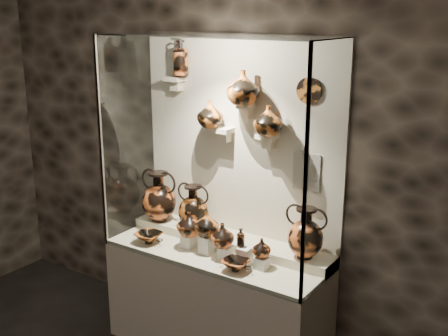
# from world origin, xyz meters

# --- Properties ---
(wall_back) EXTENTS (5.00, 0.02, 3.20)m
(wall_back) POSITION_xyz_m (0.00, 2.50, 1.60)
(wall_back) COLOR black
(wall_back) RESTS_ON ground
(plinth) EXTENTS (1.70, 0.60, 0.80)m
(plinth) POSITION_xyz_m (0.00, 2.18, 0.40)
(plinth) COLOR beige
(plinth) RESTS_ON floor
(front_tier) EXTENTS (1.68, 0.58, 0.03)m
(front_tier) POSITION_xyz_m (0.00, 2.18, 0.82)
(front_tier) COLOR beige
(front_tier) RESTS_ON plinth
(rear_tier) EXTENTS (1.70, 0.25, 0.10)m
(rear_tier) POSITION_xyz_m (0.00, 2.35, 0.85)
(rear_tier) COLOR beige
(rear_tier) RESTS_ON plinth
(back_panel) EXTENTS (1.70, 0.03, 1.60)m
(back_panel) POSITION_xyz_m (0.00, 2.50, 1.60)
(back_panel) COLOR beige
(back_panel) RESTS_ON plinth
(glass_front) EXTENTS (1.70, 0.01, 1.60)m
(glass_front) POSITION_xyz_m (0.00, 1.88, 1.60)
(glass_front) COLOR white
(glass_front) RESTS_ON plinth
(glass_left) EXTENTS (0.01, 0.60, 1.60)m
(glass_left) POSITION_xyz_m (-0.85, 2.18, 1.60)
(glass_left) COLOR white
(glass_left) RESTS_ON plinth
(glass_right) EXTENTS (0.01, 0.60, 1.60)m
(glass_right) POSITION_xyz_m (0.85, 2.18, 1.60)
(glass_right) COLOR white
(glass_right) RESTS_ON plinth
(glass_top) EXTENTS (1.70, 0.60, 0.01)m
(glass_top) POSITION_xyz_m (0.00, 2.18, 2.40)
(glass_top) COLOR white
(glass_top) RESTS_ON back_panel
(frame_post_left) EXTENTS (0.02, 0.02, 1.60)m
(frame_post_left) POSITION_xyz_m (-0.84, 1.89, 1.60)
(frame_post_left) COLOR gray
(frame_post_left) RESTS_ON plinth
(frame_post_right) EXTENTS (0.02, 0.02, 1.60)m
(frame_post_right) POSITION_xyz_m (0.84, 1.89, 1.60)
(frame_post_right) COLOR gray
(frame_post_right) RESTS_ON plinth
(pedestal_a) EXTENTS (0.09, 0.09, 0.10)m
(pedestal_a) POSITION_xyz_m (-0.22, 2.13, 0.88)
(pedestal_a) COLOR silver
(pedestal_a) RESTS_ON front_tier
(pedestal_b) EXTENTS (0.09, 0.09, 0.13)m
(pedestal_b) POSITION_xyz_m (-0.05, 2.13, 0.90)
(pedestal_b) COLOR silver
(pedestal_b) RESTS_ON front_tier
(pedestal_c) EXTENTS (0.09, 0.09, 0.09)m
(pedestal_c) POSITION_xyz_m (0.12, 2.13, 0.88)
(pedestal_c) COLOR silver
(pedestal_c) RESTS_ON front_tier
(pedestal_d) EXTENTS (0.09, 0.09, 0.12)m
(pedestal_d) POSITION_xyz_m (0.28, 2.13, 0.89)
(pedestal_d) COLOR silver
(pedestal_d) RESTS_ON front_tier
(pedestal_e) EXTENTS (0.09, 0.09, 0.08)m
(pedestal_e) POSITION_xyz_m (0.42, 2.13, 0.87)
(pedestal_e) COLOR silver
(pedestal_e) RESTS_ON front_tier
(bracket_ul) EXTENTS (0.14, 0.12, 0.04)m
(bracket_ul) POSITION_xyz_m (-0.55, 2.42, 2.05)
(bracket_ul) COLOR beige
(bracket_ul) RESTS_ON back_panel
(bracket_ca) EXTENTS (0.14, 0.12, 0.04)m
(bracket_ca) POSITION_xyz_m (-0.10, 2.42, 1.70)
(bracket_ca) COLOR beige
(bracket_ca) RESTS_ON back_panel
(bracket_cb) EXTENTS (0.10, 0.12, 0.04)m
(bracket_cb) POSITION_xyz_m (0.10, 2.42, 1.90)
(bracket_cb) COLOR beige
(bracket_cb) RESTS_ON back_panel
(bracket_cc) EXTENTS (0.14, 0.12, 0.04)m
(bracket_cc) POSITION_xyz_m (0.28, 2.42, 1.70)
(bracket_cc) COLOR beige
(bracket_cc) RESTS_ON back_panel
(amphora_left) EXTENTS (0.37, 0.37, 0.42)m
(amphora_left) POSITION_xyz_m (-0.65, 2.30, 1.11)
(amphora_left) COLOR #BE5624
(amphora_left) RESTS_ON rear_tier
(amphora_mid) EXTENTS (0.33, 0.33, 0.35)m
(amphora_mid) POSITION_xyz_m (-0.32, 2.33, 1.08)
(amphora_mid) COLOR #A3511C
(amphora_mid) RESTS_ON rear_tier
(amphora_right) EXTENTS (0.29, 0.29, 0.37)m
(amphora_right) POSITION_xyz_m (0.65, 2.32, 1.08)
(amphora_right) COLOR #BE5624
(amphora_right) RESTS_ON rear_tier
(jug_a) EXTENTS (0.19, 0.19, 0.19)m
(jug_a) POSITION_xyz_m (-0.20, 2.12, 1.03)
(jug_a) COLOR #BE5624
(jug_a) RESTS_ON pedestal_a
(jug_b) EXTENTS (0.21, 0.21, 0.19)m
(jug_b) POSITION_xyz_m (-0.05, 2.14, 1.05)
(jug_b) COLOR #A3511C
(jug_b) RESTS_ON pedestal_b
(jug_c) EXTENTS (0.20, 0.20, 0.18)m
(jug_c) POSITION_xyz_m (0.10, 2.11, 1.01)
(jug_c) COLOR #BE5624
(jug_c) RESTS_ON pedestal_c
(jug_e) EXTENTS (0.17, 0.17, 0.14)m
(jug_e) POSITION_xyz_m (0.41, 2.15, 0.98)
(jug_e) COLOR #BE5624
(jug_e) RESTS_ON pedestal_e
(lekythos_small) EXTENTS (0.08, 0.08, 0.15)m
(lekythos_small) POSITION_xyz_m (0.24, 2.13, 1.03)
(lekythos_small) COLOR #A3511C
(lekythos_small) RESTS_ON pedestal_d
(kylix_left) EXTENTS (0.27, 0.23, 0.10)m
(kylix_left) POSITION_xyz_m (-0.52, 2.02, 0.88)
(kylix_left) COLOR #A3511C
(kylix_left) RESTS_ON front_tier
(kylix_right) EXTENTS (0.30, 0.28, 0.10)m
(kylix_right) POSITION_xyz_m (0.29, 2.00, 0.88)
(kylix_right) COLOR #BE5624
(kylix_right) RESTS_ON front_tier
(lekythos_tall) EXTENTS (0.14, 0.14, 0.31)m
(lekythos_tall) POSITION_xyz_m (-0.47, 2.41, 2.22)
(lekythos_tall) COLOR #BE5624
(lekythos_tall) RESTS_ON bracket_ul
(ovoid_vase_a) EXTENTS (0.26, 0.26, 0.20)m
(ovoid_vase_a) POSITION_xyz_m (-0.18, 2.37, 1.82)
(ovoid_vase_a) COLOR #A3511C
(ovoid_vase_a) RESTS_ON bracket_ca
(ovoid_vase_b) EXTENTS (0.31, 0.31, 0.24)m
(ovoid_vase_b) POSITION_xyz_m (0.11, 2.35, 2.04)
(ovoid_vase_b) COLOR #A3511C
(ovoid_vase_b) RESTS_ON bracket_cb
(ovoid_vase_c) EXTENTS (0.24, 0.24, 0.21)m
(ovoid_vase_c) POSITION_xyz_m (0.31, 2.37, 1.82)
(ovoid_vase_c) COLOR #A3511C
(ovoid_vase_c) RESTS_ON bracket_cc
(wall_plate) EXTENTS (0.18, 0.02, 0.18)m
(wall_plate) POSITION_xyz_m (0.56, 2.47, 2.04)
(wall_plate) COLOR #B26423
(wall_plate) RESTS_ON back_panel
(info_placard) EXTENTS (0.20, 0.01, 0.27)m
(info_placard) POSITION_xyz_m (0.57, 2.47, 1.47)
(info_placard) COLOR beige
(info_placard) RESTS_ON back_panel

